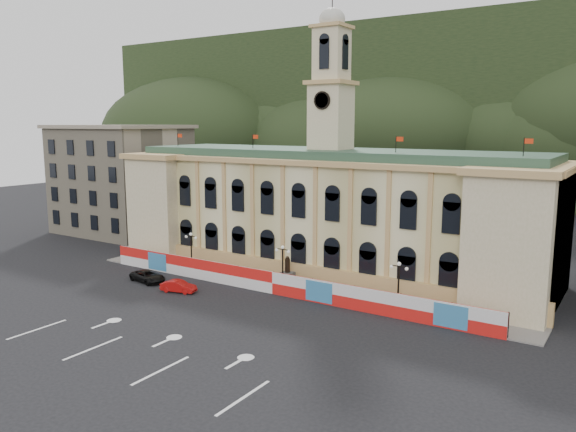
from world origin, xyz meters
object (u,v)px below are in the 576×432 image
Objects in this scene: lamp_center at (283,263)px; black_suv at (148,276)px; red_sedan at (179,286)px; statue at (287,277)px.

lamp_center is 16.72m from black_suv.
black_suv is at bearing 66.22° from red_sedan.
lamp_center reaches higher than statue.
lamp_center is (0.00, -1.00, 1.89)m from statue.
red_sedan is (-9.27, -7.31, -2.40)m from lamp_center.
statue is 0.86× the size of red_sedan.
black_suv is (-15.31, -6.29, -2.38)m from lamp_center.
statue reaches higher than red_sedan.
red_sedan is (-9.27, -8.31, -0.51)m from statue.
statue is at bearing -62.23° from red_sedan.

